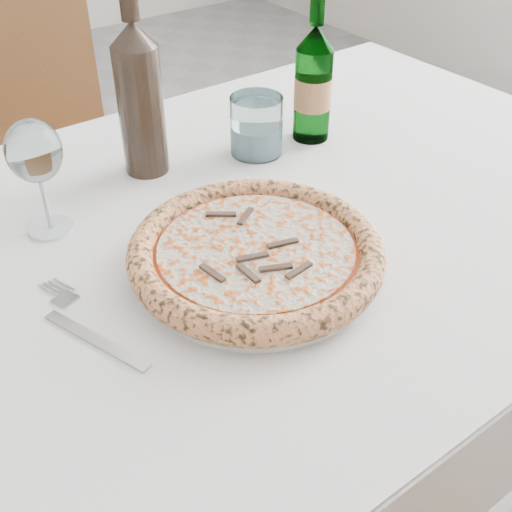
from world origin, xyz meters
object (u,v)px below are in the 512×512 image
Objects in this scene: chair_far at (21,162)px; tumbler at (256,129)px; plate at (256,263)px; wine_glass at (34,154)px; dining_table at (215,282)px; beer_bottle at (313,84)px; pizza at (256,252)px; wine_bottle at (140,98)px.

chair_far is 9.79× the size of tumbler.
plate is 0.31m from wine_glass.
chair_far is 0.73m from wine_glass.
dining_table is 0.37m from beer_bottle.
pizza reaches higher than dining_table.
beer_bottle is 0.29m from wine_bottle.
beer_bottle is (0.11, -0.01, 0.05)m from tumbler.
chair_far reaches higher than dining_table.
wine_bottle is at bearing 87.78° from pizza.
wine_glass is 0.37m from tumbler.
wine_bottle is at bearing 87.78° from plate.
chair_far is at bearing 92.56° from pizza.
dining_table is 4.89× the size of plate.
plate is 1.83× the size of wine_glass.
dining_table is 0.79m from chair_far.
wine_glass is 0.58× the size of wine_bottle.
chair_far is at bearing 109.67° from tumbler.
beer_bottle is at bearing -62.50° from chair_far.
pizza is 0.32m from wine_bottle.
wine_glass reaches higher than plate.
dining_table is at bearing -154.19° from beer_bottle.
wine_bottle reaches higher than wine_glass.
wine_glass is at bearing -179.37° from beer_bottle.
tumbler is (0.36, 0.02, -0.07)m from wine_glass.
tumbler is at bearing 53.81° from pizza.
dining_table is at bearing -87.11° from chair_far.
wine_bottle is (-0.28, 0.07, 0.02)m from beer_bottle.
dining_table is 1.56× the size of chair_far.
wine_bottle is (0.01, 0.21, 0.21)m from dining_table.
beer_bottle is at bearing 39.63° from pizza.
dining_table is 6.10× the size of beer_bottle.
plate is at bearing -53.40° from wine_glass.
dining_table is at bearing -140.59° from tumbler.
pizza is at bearing -90.00° from dining_table.
wine_bottle is (0.19, 0.07, 0.00)m from wine_glass.
wine_bottle reaches higher than chair_far.
beer_bottle reaches higher than chair_far.
chair_far reaches higher than pizza.
plate is 3.12× the size of tumbler.
plate is 0.39m from beer_bottle.
wine_glass is (-0.17, 0.24, 0.11)m from plate.
wine_glass is (-0.17, 0.24, 0.09)m from pizza.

